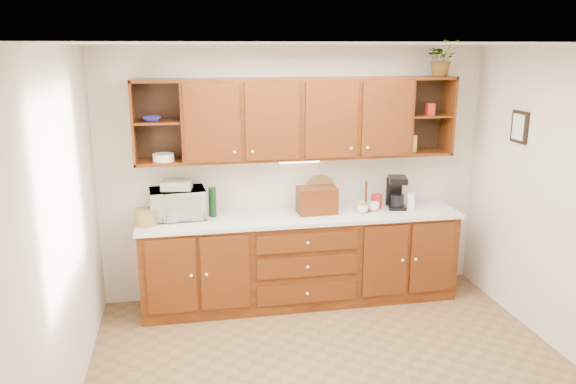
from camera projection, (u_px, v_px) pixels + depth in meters
name	position (u px, v px, depth m)	size (l,w,h in m)	color
floor	(338.00, 377.00, 4.52)	(4.00, 4.00, 0.00)	brown
ceiling	(346.00, 44.00, 3.86)	(4.00, 4.00, 0.00)	white
back_wall	(295.00, 173.00, 5.86)	(4.00, 4.00, 0.00)	beige
left_wall	(59.00, 240.00, 3.83)	(3.50, 3.50, 0.00)	beige
base_cabinets	(301.00, 260.00, 5.78)	(3.20, 0.60, 0.90)	#361306
countertop	(301.00, 217.00, 5.66)	(3.24, 0.64, 0.04)	silver
upper_cabinets	(299.00, 118.00, 5.55)	(3.20, 0.33, 0.80)	#361306
undercabinet_light	(299.00, 161.00, 5.61)	(0.40, 0.05, 0.03)	white
framed_picture	(520.00, 127.00, 5.27)	(0.03, 0.24, 0.30)	black
wicker_basket	(145.00, 217.00, 5.32)	(0.22, 0.22, 0.15)	olive
microwave	(178.00, 204.00, 5.50)	(0.53, 0.36, 0.29)	beige
towel_stack	(177.00, 185.00, 5.46)	(0.29, 0.21, 0.09)	tan
wine_bottle	(213.00, 202.00, 5.56)	(0.08, 0.08, 0.29)	black
woven_tray	(320.00, 206.00, 5.93)	(0.34, 0.34, 0.02)	olive
bread_box	(317.00, 200.00, 5.68)	(0.39, 0.24, 0.27)	#361306
mug_tree	(365.00, 206.00, 5.77)	(0.27, 0.28, 0.32)	#361306
canister_red	(376.00, 201.00, 5.88)	(0.11, 0.11, 0.14)	#B02019
canister_white	(411.00, 200.00, 5.83)	(0.08, 0.08, 0.18)	white
canister_yellow	(361.00, 207.00, 5.72)	(0.09, 0.09, 0.11)	gold
coffee_maker	(396.00, 193.00, 5.86)	(0.23, 0.27, 0.34)	black
bowl_stack	(152.00, 119.00, 5.27)	(0.18, 0.18, 0.05)	#282993
plate_stack	(163.00, 157.00, 5.36)	(0.20, 0.20, 0.07)	white
pantry_box_yellow	(411.00, 144.00, 5.81)	(0.10, 0.08, 0.17)	gold
pantry_box_red	(430.00, 109.00, 5.75)	(0.08, 0.07, 0.12)	#B02019
potted_plant	(442.00, 58.00, 5.63)	(0.32, 0.28, 0.36)	#999999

